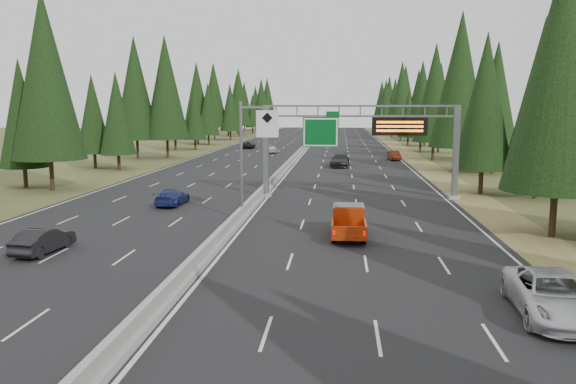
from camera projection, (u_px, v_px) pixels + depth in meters
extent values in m
cube|color=black|center=(300.00, 154.00, 92.74)|extent=(32.00, 260.00, 0.08)
cube|color=olive|center=(409.00, 155.00, 91.11)|extent=(3.60, 260.00, 0.06)
cube|color=#3F4A22|center=(194.00, 154.00, 94.38)|extent=(3.60, 260.00, 0.06)
cube|color=gray|center=(300.00, 153.00, 92.72)|extent=(0.70, 260.00, 0.30)
cube|color=gray|center=(300.00, 151.00, 92.66)|extent=(0.30, 260.00, 0.60)
cube|color=slate|center=(266.00, 151.00, 47.82)|extent=(0.45, 0.45, 7.80)
cube|color=gray|center=(266.00, 195.00, 48.37)|extent=(0.90, 0.90, 0.30)
cube|color=slate|center=(456.00, 153.00, 46.36)|extent=(0.45, 0.45, 7.80)
cube|color=gray|center=(454.00, 197.00, 46.91)|extent=(0.90, 0.90, 0.30)
cube|color=slate|center=(360.00, 106.00, 46.52)|extent=(15.85, 0.35, 0.16)
cube|color=slate|center=(360.00, 116.00, 46.65)|extent=(15.85, 0.35, 0.16)
cube|color=#054C19|center=(321.00, 132.00, 46.90)|extent=(3.00, 0.10, 2.50)
cube|color=silver|center=(321.00, 132.00, 46.84)|extent=(2.85, 0.02, 2.35)
cube|color=#054C19|center=(333.00, 114.00, 46.58)|extent=(1.10, 0.10, 0.45)
cube|color=black|center=(399.00, 126.00, 46.18)|extent=(4.50, 0.40, 1.50)
cube|color=orange|center=(400.00, 122.00, 45.91)|extent=(3.80, 0.02, 0.18)
cube|color=orange|center=(400.00, 126.00, 45.96)|extent=(3.80, 0.02, 0.18)
cube|color=orange|center=(400.00, 131.00, 46.01)|extent=(3.80, 0.02, 0.18)
cylinder|color=slate|center=(241.00, 161.00, 37.99)|extent=(0.20, 0.20, 8.00)
cube|color=gray|center=(242.00, 217.00, 38.57)|extent=(0.50, 0.50, 0.20)
cube|color=slate|center=(256.00, 107.00, 37.36)|extent=(2.00, 0.15, 0.15)
cube|color=silver|center=(267.00, 124.00, 37.33)|extent=(1.50, 0.06, 1.80)
cylinder|color=black|center=(553.00, 214.00, 33.20)|extent=(0.40, 0.40, 2.81)
cone|color=black|center=(564.00, 63.00, 31.90)|extent=(6.32, 6.32, 14.74)
cylinder|color=black|center=(481.00, 182.00, 49.79)|extent=(0.40, 0.40, 2.27)
cone|color=black|center=(485.00, 101.00, 48.74)|extent=(5.11, 5.11, 11.92)
cylinder|color=black|center=(536.00, 184.00, 47.67)|extent=(0.40, 0.40, 2.42)
cone|color=black|center=(542.00, 94.00, 46.55)|extent=(5.46, 5.46, 12.73)
cylinder|color=black|center=(457.00, 160.00, 67.04)|extent=(0.40, 0.40, 3.02)
cone|color=black|center=(460.00, 80.00, 65.64)|extent=(6.79, 6.79, 15.84)
cylinder|color=black|center=(492.00, 163.00, 65.62)|extent=(0.40, 0.40, 2.45)
cone|color=black|center=(496.00, 97.00, 64.49)|extent=(5.51, 5.51, 12.86)
cylinder|color=black|center=(433.00, 151.00, 82.57)|extent=(0.40, 0.40, 2.72)
cone|color=black|center=(435.00, 92.00, 81.31)|extent=(6.12, 6.12, 14.29)
cylinder|color=black|center=(457.00, 150.00, 83.76)|extent=(0.40, 0.40, 2.96)
cone|color=black|center=(460.00, 87.00, 82.39)|extent=(6.66, 6.66, 15.53)
cylinder|color=black|center=(420.00, 145.00, 97.49)|extent=(0.40, 0.40, 2.53)
cone|color=black|center=(422.00, 99.00, 96.32)|extent=(5.68, 5.68, 13.26)
cylinder|color=black|center=(438.00, 145.00, 97.48)|extent=(0.40, 0.40, 2.47)
cone|color=black|center=(440.00, 100.00, 96.34)|extent=(5.55, 5.55, 12.96)
cylinder|color=black|center=(408.00, 141.00, 113.61)|extent=(0.40, 0.40, 1.85)
cone|color=black|center=(409.00, 113.00, 112.76)|extent=(4.17, 4.17, 9.73)
cylinder|color=black|center=(424.00, 141.00, 113.94)|extent=(0.40, 0.40, 1.95)
cone|color=black|center=(425.00, 111.00, 113.04)|extent=(4.39, 4.39, 10.25)
cylinder|color=black|center=(401.00, 134.00, 132.52)|extent=(0.40, 0.40, 2.97)
cone|color=black|center=(402.00, 95.00, 131.15)|extent=(6.68, 6.68, 15.58)
cylinder|color=black|center=(417.00, 135.00, 132.34)|extent=(0.40, 0.40, 2.68)
cone|color=black|center=(418.00, 99.00, 131.10)|extent=(6.04, 6.04, 14.09)
cylinder|color=black|center=(392.00, 134.00, 146.54)|extent=(0.40, 0.40, 1.81)
cone|color=black|center=(393.00, 112.00, 145.70)|extent=(4.08, 4.08, 9.52)
cylinder|color=black|center=(404.00, 132.00, 146.68)|extent=(0.40, 0.40, 3.01)
cone|color=black|center=(405.00, 95.00, 145.29)|extent=(6.77, 6.77, 15.80)
cylinder|color=black|center=(385.00, 130.00, 165.54)|extent=(0.40, 0.40, 2.56)
cone|color=black|center=(386.00, 102.00, 164.35)|extent=(5.77, 5.77, 13.47)
cylinder|color=black|center=(400.00, 130.00, 164.33)|extent=(0.40, 0.40, 2.75)
cone|color=black|center=(401.00, 100.00, 163.06)|extent=(6.19, 6.19, 14.44)
cylinder|color=black|center=(382.00, 128.00, 181.30)|extent=(0.40, 0.40, 2.27)
cone|color=black|center=(382.00, 106.00, 180.25)|extent=(5.12, 5.12, 11.94)
cylinder|color=black|center=(394.00, 128.00, 181.38)|extent=(0.40, 0.40, 2.77)
cone|color=black|center=(395.00, 100.00, 180.09)|extent=(6.24, 6.24, 14.55)
cylinder|color=black|center=(381.00, 126.00, 196.34)|extent=(0.40, 0.40, 2.76)
cone|color=black|center=(382.00, 101.00, 195.06)|extent=(6.22, 6.22, 14.51)
cylinder|color=black|center=(388.00, 126.00, 196.12)|extent=(0.40, 0.40, 3.03)
cone|color=black|center=(389.00, 98.00, 194.72)|extent=(6.81, 6.81, 15.88)
cylinder|color=black|center=(52.00, 175.00, 52.32)|extent=(0.40, 0.40, 2.93)
cone|color=black|center=(45.00, 75.00, 50.96)|extent=(6.58, 6.58, 15.36)
cylinder|color=black|center=(26.00, 177.00, 54.15)|extent=(0.40, 0.40, 1.97)
cone|color=black|center=(21.00, 113.00, 53.23)|extent=(4.43, 4.43, 10.34)
cylinder|color=black|center=(119.00, 162.00, 69.75)|extent=(0.40, 0.40, 1.94)
cone|color=black|center=(117.00, 113.00, 68.85)|extent=(4.36, 4.36, 10.16)
cylinder|color=black|center=(95.00, 161.00, 71.78)|extent=(0.40, 0.40, 1.91)
cone|color=black|center=(93.00, 114.00, 70.90)|extent=(4.29, 4.29, 10.02)
cylinder|color=black|center=(168.00, 149.00, 85.38)|extent=(0.40, 0.40, 2.95)
cone|color=black|center=(166.00, 87.00, 84.01)|extent=(6.65, 6.65, 15.51)
cylinder|color=black|center=(138.00, 149.00, 85.02)|extent=(0.40, 0.40, 2.92)
cone|color=black|center=(135.00, 88.00, 83.67)|extent=(6.57, 6.57, 15.33)
cylinder|color=black|center=(195.00, 145.00, 103.78)|extent=(0.40, 0.40, 1.86)
cone|color=black|center=(195.00, 113.00, 102.92)|extent=(4.19, 4.19, 9.77)
cylinder|color=black|center=(175.00, 144.00, 102.92)|extent=(0.40, 0.40, 2.05)
cone|color=black|center=(174.00, 109.00, 101.97)|extent=(4.62, 4.62, 10.79)
cylinder|color=black|center=(209.00, 140.00, 117.30)|extent=(0.40, 0.40, 2.07)
cone|color=black|center=(208.00, 109.00, 116.34)|extent=(4.66, 4.66, 10.86)
cylinder|color=black|center=(198.00, 138.00, 119.55)|extent=(0.40, 0.40, 2.77)
cone|color=black|center=(197.00, 97.00, 118.27)|extent=(6.22, 6.22, 14.52)
cylinder|color=black|center=(231.00, 135.00, 135.68)|extent=(0.40, 0.40, 2.17)
cone|color=black|center=(230.00, 107.00, 134.68)|extent=(4.89, 4.89, 11.41)
cylinder|color=black|center=(214.00, 134.00, 136.83)|extent=(0.40, 0.40, 2.98)
cone|color=black|center=(214.00, 95.00, 135.45)|extent=(6.70, 6.70, 15.62)
cylinder|color=black|center=(239.00, 131.00, 152.30)|extent=(0.40, 0.40, 2.92)
cone|color=black|center=(239.00, 97.00, 150.95)|extent=(6.56, 6.56, 15.31)
cylinder|color=black|center=(228.00, 133.00, 153.23)|extent=(0.40, 0.40, 1.87)
cone|color=black|center=(228.00, 111.00, 152.37)|extent=(4.20, 4.20, 9.80)
cylinder|color=black|center=(253.00, 131.00, 167.27)|extent=(0.40, 0.40, 1.91)
cone|color=black|center=(252.00, 111.00, 166.39)|extent=(4.29, 4.29, 10.02)
cylinder|color=black|center=(237.00, 129.00, 166.72)|extent=(0.40, 0.40, 2.79)
cone|color=black|center=(237.00, 100.00, 165.42)|extent=(6.29, 6.29, 14.67)
cylinder|color=black|center=(261.00, 127.00, 185.72)|extent=(0.40, 0.40, 2.79)
cone|color=black|center=(261.00, 100.00, 184.42)|extent=(6.28, 6.28, 14.66)
cylinder|color=black|center=(245.00, 128.00, 184.52)|extent=(0.40, 0.40, 2.61)
cone|color=black|center=(244.00, 102.00, 183.32)|extent=(5.87, 5.87, 13.69)
cylinder|color=black|center=(267.00, 125.00, 201.06)|extent=(0.40, 0.40, 2.96)
cone|color=black|center=(267.00, 99.00, 199.69)|extent=(6.65, 6.65, 15.52)
cylinder|color=black|center=(256.00, 126.00, 199.62)|extent=(0.40, 0.40, 2.50)
cone|color=black|center=(256.00, 104.00, 198.46)|extent=(5.63, 5.63, 13.13)
imported|color=silver|center=(553.00, 295.00, 20.39)|extent=(3.00, 5.92, 1.60)
cylinder|color=black|center=(334.00, 236.00, 31.60)|extent=(0.29, 0.78, 0.78)
cylinder|color=black|center=(364.00, 237.00, 31.45)|extent=(0.29, 0.78, 0.78)
cylinder|color=black|center=(335.00, 225.00, 34.75)|extent=(0.29, 0.78, 0.78)
cylinder|color=black|center=(361.00, 225.00, 34.60)|extent=(0.29, 0.78, 0.78)
cube|color=#A82D0A|center=(348.00, 228.00, 33.13)|extent=(1.94, 5.43, 0.29)
cube|color=#A82D0A|center=(348.00, 214.00, 33.88)|extent=(1.84, 2.13, 1.07)
cube|color=black|center=(349.00, 209.00, 33.84)|extent=(1.65, 1.84, 0.53)
cube|color=#A82D0A|center=(333.00, 227.00, 31.73)|extent=(0.10, 2.33, 0.58)
cube|color=#A82D0A|center=(365.00, 228.00, 31.56)|extent=(0.10, 2.33, 0.58)
cube|color=#A82D0A|center=(349.00, 232.00, 30.50)|extent=(1.94, 0.10, 0.58)
imported|color=#145B3C|center=(337.00, 161.00, 74.31)|extent=(1.58, 3.83, 1.30)
imported|color=#51170B|center=(394.00, 155.00, 82.06)|extent=(1.85, 4.27, 1.37)
imported|color=black|center=(340.00, 160.00, 72.88)|extent=(2.70, 5.83, 1.65)
imported|color=silver|center=(319.00, 136.00, 136.77)|extent=(2.91, 5.45, 1.46)
imported|color=black|center=(317.00, 139.00, 126.25)|extent=(1.86, 4.41, 1.49)
imported|color=black|center=(43.00, 240.00, 29.45)|extent=(1.78, 4.14, 1.33)
imported|color=navy|center=(172.00, 197.00, 44.00)|extent=(1.92, 4.43, 1.27)
imported|color=silver|center=(273.00, 149.00, 94.41)|extent=(1.54, 3.80, 1.30)
imported|color=black|center=(248.00, 145.00, 106.23)|extent=(2.38, 4.91, 1.35)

